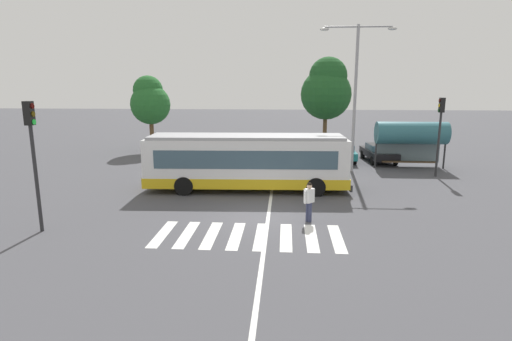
{
  "coord_description": "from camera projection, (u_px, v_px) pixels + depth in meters",
  "views": [
    {
      "loc": [
        1.13,
        -17.17,
        5.73
      ],
      "look_at": [
        -0.39,
        3.81,
        1.3
      ],
      "focal_mm": 28.63,
      "sensor_mm": 36.0,
      "label": 1
    }
  ],
  "objects": [
    {
      "name": "traffic_light_far_corner",
      "position": [
        440.0,
        125.0,
        25.3
      ],
      "size": [
        0.33,
        0.32,
        4.96
      ],
      "color": "#28282B",
      "rests_on": "ground_plane"
    },
    {
      "name": "traffic_light_near_corner",
      "position": [
        33.0,
        146.0,
        15.6
      ],
      "size": [
        0.33,
        0.32,
        5.13
      ],
      "color": "#28282B",
      "rests_on": "ground_plane"
    },
    {
      "name": "crosswalk_painted_stripes",
      "position": [
        249.0,
        236.0,
        15.76
      ],
      "size": [
        7.21,
        2.94,
        0.01
      ],
      "color": "silver",
      "rests_on": "ground_plane"
    },
    {
      "name": "twin_arm_street_lamp",
      "position": [
        356.0,
        83.0,
        26.45
      ],
      "size": [
        4.83,
        0.32,
        9.47
      ],
      "color": "#939399",
      "rests_on": "ground_plane"
    },
    {
      "name": "bus_stop_shelter",
      "position": [
        411.0,
        134.0,
        28.11
      ],
      "size": [
        4.8,
        1.54,
        3.25
      ],
      "color": "#28282B",
      "rests_on": "ground_plane"
    },
    {
      "name": "city_transit_bus",
      "position": [
        247.0,
        162.0,
        22.34
      ],
      "size": [
        11.16,
        3.04,
        3.06
      ],
      "color": "black",
      "rests_on": "ground_plane"
    },
    {
      "name": "parked_car_charcoal",
      "position": [
        272.0,
        149.0,
        32.08
      ],
      "size": [
        1.9,
        4.51,
        1.35
      ],
      "color": "black",
      "rests_on": "ground_plane"
    },
    {
      "name": "parked_car_black",
      "position": [
        379.0,
        152.0,
        30.86
      ],
      "size": [
        2.15,
        4.62,
        1.35
      ],
      "color": "black",
      "rests_on": "ground_plane"
    },
    {
      "name": "parked_car_white",
      "position": [
        203.0,
        150.0,
        31.9
      ],
      "size": [
        1.95,
        4.54,
        1.35
      ],
      "color": "black",
      "rests_on": "ground_plane"
    },
    {
      "name": "parked_car_teal",
      "position": [
        342.0,
        151.0,
        31.2
      ],
      "size": [
        1.93,
        4.53,
        1.35
      ],
      "color": "black",
      "rests_on": "ground_plane"
    },
    {
      "name": "background_tree_right",
      "position": [
        327.0,
        89.0,
        35.76
      ],
      "size": [
        4.44,
        4.44,
        8.13
      ],
      "color": "brown",
      "rests_on": "ground_plane"
    },
    {
      "name": "parked_car_champagne",
      "position": [
        309.0,
        150.0,
        31.48
      ],
      "size": [
        2.07,
        4.6,
        1.35
      ],
      "color": "black",
      "rests_on": "ground_plane"
    },
    {
      "name": "pedestrian_crossing_street",
      "position": [
        309.0,
        200.0,
        17.24
      ],
      "size": [
        0.47,
        0.46,
        1.72
      ],
      "color": "#333856",
      "rests_on": "ground_plane"
    },
    {
      "name": "background_tree_left",
      "position": [
        150.0,
        101.0,
        34.91
      ],
      "size": [
        3.37,
        3.37,
        6.52
      ],
      "color": "brown",
      "rests_on": "ground_plane"
    },
    {
      "name": "ground_plane",
      "position": [
        259.0,
        217.0,
        18.02
      ],
      "size": [
        160.0,
        160.0,
        0.0
      ],
      "primitive_type": "plane",
      "color": "#47474C"
    },
    {
      "name": "lane_center_line",
      "position": [
        270.0,
        204.0,
        19.94
      ],
      "size": [
        0.16,
        24.0,
        0.01
      ],
      "primitive_type": "cube",
      "color": "silver",
      "rests_on": "ground_plane"
    },
    {
      "name": "parked_car_blue",
      "position": [
        239.0,
        150.0,
        31.87
      ],
      "size": [
        2.01,
        4.57,
        1.35
      ],
      "color": "black",
      "rests_on": "ground_plane"
    }
  ]
}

